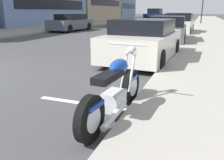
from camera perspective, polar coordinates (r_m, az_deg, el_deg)
sidewalk_near_curb at (r=15.63m, az=25.32°, el=9.34°), size 120.00×4.40×0.14m
sidewalk_far_curb at (r=20.64m, az=-20.96°, el=11.22°), size 120.00×5.00×0.14m
parking_stall_stripe at (r=4.20m, az=-4.57°, el=-6.09°), size 0.12×2.20×0.01m
parked_motorcycle at (r=3.56m, az=0.69°, el=-3.05°), size 2.08×0.62×1.11m
parked_car_behind_motorcycle at (r=7.92m, az=7.73°, el=9.42°), size 4.10×2.07×1.36m
parked_car_far_down_curb at (r=13.09m, az=13.54°, el=11.91°), size 4.18×2.01×1.36m
parked_car_at_intersection at (r=18.25m, az=16.10°, el=13.05°), size 4.14×1.99×1.47m
crossing_truck at (r=38.16m, az=11.46°, el=15.20°), size 2.51×5.12×1.96m
car_opposite_curb at (r=20.30m, az=-10.05°, el=13.63°), size 4.60×2.05×1.37m
traffic_signal_near_corner at (r=31.35m, az=21.43°, el=17.74°), size 0.36×0.28×3.72m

